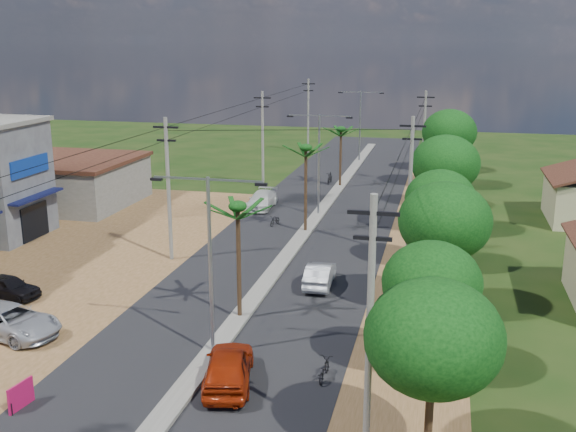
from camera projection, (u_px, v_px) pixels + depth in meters
name	position (u px, v px, depth m)	size (l,w,h in m)	color
ground	(213.00, 354.00, 29.86)	(160.00, 160.00, 0.00)	black
road	(290.00, 253.00, 43.98)	(12.00, 110.00, 0.04)	black
median	(299.00, 239.00, 46.79)	(1.00, 90.00, 0.18)	#605E56
dirt_lot_west	(22.00, 270.00, 40.72)	(18.00, 46.00, 0.04)	brown
dirt_shoulder_east	(422.00, 262.00, 42.10)	(5.00, 90.00, 0.03)	brown
low_shed	(71.00, 182.00, 56.63)	(10.40, 10.40, 3.95)	#605E56
tree_east_a	(434.00, 338.00, 20.97)	(4.40, 4.40, 6.37)	black
tree_east_b	(432.00, 283.00, 26.76)	(4.00, 4.00, 5.83)	black
tree_east_c	(445.00, 221.00, 33.07)	(4.60, 4.60, 6.83)	black
tree_east_d	(440.00, 200.00, 39.87)	(4.20, 4.20, 6.13)	black
tree_east_e	(446.00, 164.00, 47.16)	(4.80, 4.80, 7.14)	black
tree_east_f	(441.00, 161.00, 55.09)	(3.80, 3.80, 5.52)	black
tree_east_g	(449.00, 132.00, 62.15)	(5.00, 5.00, 7.38)	black
tree_east_h	(446.00, 128.00, 69.90)	(4.40, 4.40, 6.52)	black
palm_median_near	(238.00, 212.00, 32.23)	(2.00, 2.00, 6.15)	black
palm_median_mid	(306.00, 152.00, 47.21)	(2.00, 2.00, 6.55)	black
palm_median_far	(341.00, 132.00, 62.43)	(2.00, 2.00, 5.85)	black
streetlight_near	(210.00, 251.00, 28.65)	(5.10, 0.18, 8.00)	gray
streetlight_mid	(319.00, 156.00, 52.20)	(5.10, 0.18, 8.00)	gray
streetlight_far	(360.00, 120.00, 75.74)	(5.10, 0.18, 8.00)	gray
utility_pole_w_b	(168.00, 186.00, 41.51)	(1.60, 0.24, 9.00)	#605E56
utility_pole_w_c	(263.00, 138.00, 62.23)	(1.60, 0.24, 9.00)	#605E56
utility_pole_w_d	(308.00, 114.00, 82.01)	(1.60, 0.24, 9.00)	#605E56
utility_pole_e_a	(370.00, 324.00, 21.35)	(1.60, 0.24, 9.00)	#605E56
utility_pole_e_b	(410.00, 184.00, 42.06)	(1.60, 0.24, 9.00)	#605E56
utility_pole_e_c	(424.00, 137.00, 62.78)	(1.60, 0.24, 9.00)	#605E56
car_red_near	(228.00, 367.00, 26.96)	(1.86, 4.62, 1.57)	maroon
car_silver_mid	(320.00, 275.00, 37.95)	(1.40, 4.02, 1.33)	#A1A3A9
car_white_far	(262.00, 200.00, 55.54)	(1.90, 4.67, 1.35)	beige
car_parked_silver	(11.00, 322.00, 31.53)	(2.36, 5.12, 1.42)	#A1A3A9
car_parked_dark	(8.00, 287.00, 36.16)	(1.46, 3.63, 1.24)	black
moto_rider_east	(324.00, 370.00, 27.51)	(0.56, 1.59, 0.84)	black
moto_rider_west_a	(275.00, 221.00, 50.39)	(0.53, 1.51, 0.79)	black
moto_rider_west_b	(330.00, 178.00, 65.09)	(0.52, 1.84, 1.10)	black
roadside_sign	(21.00, 396.00, 25.30)	(0.27, 1.28, 1.06)	#9A0E40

